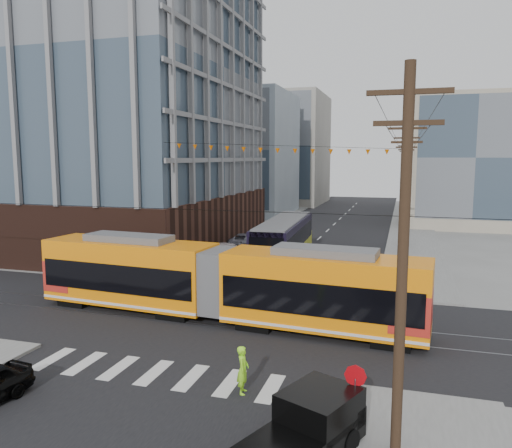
# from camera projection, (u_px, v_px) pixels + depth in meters

# --- Properties ---
(ground) EXTENTS (160.00, 160.00, 0.00)m
(ground) POSITION_uv_depth(u_px,v_px,m) (202.00, 348.00, 22.44)
(ground) COLOR slate
(office_building) EXTENTS (30.00, 25.00, 28.60)m
(office_building) POSITION_uv_depth(u_px,v_px,m) (82.00, 98.00, 48.63)
(office_building) COLOR #381E16
(office_building) RESTS_ON ground
(bg_bldg_nw_near) EXTENTS (18.00, 16.00, 18.00)m
(bg_bldg_nw_near) POSITION_uv_depth(u_px,v_px,m) (230.00, 154.00, 75.46)
(bg_bldg_nw_near) COLOR #8C99A5
(bg_bldg_nw_near) RESTS_ON ground
(bg_bldg_ne_near) EXTENTS (14.00, 14.00, 16.00)m
(bg_bldg_ne_near) POSITION_uv_depth(u_px,v_px,m) (468.00, 162.00, 62.46)
(bg_bldg_ne_near) COLOR gray
(bg_bldg_ne_near) RESTS_ON ground
(bg_bldg_nw_far) EXTENTS (16.00, 18.00, 20.00)m
(bg_bldg_nw_far) POSITION_uv_depth(u_px,v_px,m) (281.00, 150.00, 93.48)
(bg_bldg_nw_far) COLOR gray
(bg_bldg_nw_far) RESTS_ON ground
(bg_bldg_ne_far) EXTENTS (16.00, 16.00, 14.00)m
(bg_bldg_ne_far) POSITION_uv_depth(u_px,v_px,m) (466.00, 167.00, 81.03)
(bg_bldg_ne_far) COLOR #8C99A5
(bg_bldg_ne_far) RESTS_ON ground
(utility_pole_near) EXTENTS (0.30, 0.30, 11.00)m
(utility_pole_near) POSITION_uv_depth(u_px,v_px,m) (402.00, 268.00, 13.61)
(utility_pole_near) COLOR black
(utility_pole_near) RESTS_ON ground
(utility_pole_far) EXTENTS (0.30, 0.30, 11.00)m
(utility_pole_far) POSITION_uv_depth(u_px,v_px,m) (405.00, 178.00, 72.51)
(utility_pole_far) COLOR black
(utility_pole_far) RESTS_ON ground
(streetcar) EXTENTS (21.26, 4.73, 4.06)m
(streetcar) POSITION_uv_depth(u_px,v_px,m) (220.00, 282.00, 26.11)
(streetcar) COLOR orange
(streetcar) RESTS_ON ground
(city_bus) EXTENTS (3.43, 13.13, 3.69)m
(city_bus) POSITION_uv_depth(u_px,v_px,m) (284.00, 241.00, 40.07)
(city_bus) COLOR black
(city_bus) RESTS_ON ground
(pickup_truck) EXTENTS (3.78, 5.49, 1.76)m
(pickup_truck) POSITION_uv_depth(u_px,v_px,m) (290.00, 441.00, 13.51)
(pickup_truck) COLOR black
(pickup_truck) RESTS_ON ground
(parked_car_silver) EXTENTS (1.78, 4.84, 1.58)m
(parked_car_silver) POSITION_uv_depth(u_px,v_px,m) (192.00, 267.00, 35.26)
(parked_car_silver) COLOR #9FA5AF
(parked_car_silver) RESTS_ON ground
(parked_car_white) EXTENTS (3.23, 5.51, 1.50)m
(parked_car_white) POSITION_uv_depth(u_px,v_px,m) (226.00, 251.00, 41.47)
(parked_car_white) COLOR silver
(parked_car_white) RESTS_ON ground
(parked_car_grey) EXTENTS (2.29, 4.91, 1.36)m
(parked_car_grey) POSITION_uv_depth(u_px,v_px,m) (245.00, 240.00, 47.58)
(parked_car_grey) COLOR #5A5B67
(parked_car_grey) RESTS_ON ground
(pedestrian) EXTENTS (0.52, 0.71, 1.77)m
(pedestrian) POSITION_uv_depth(u_px,v_px,m) (243.00, 370.00, 18.01)
(pedestrian) COLOR #9EFF23
(pedestrian) RESTS_ON ground
(stop_sign) EXTENTS (0.74, 0.74, 2.23)m
(stop_sign) POSITION_uv_depth(u_px,v_px,m) (355.00, 405.00, 14.95)
(stop_sign) COLOR #A9070D
(stop_sign) RESTS_ON ground
(jersey_barrier) EXTENTS (1.83, 3.91, 0.76)m
(jersey_barrier) POSITION_uv_depth(u_px,v_px,m) (398.00, 284.00, 32.21)
(jersey_barrier) COLOR #585860
(jersey_barrier) RESTS_ON ground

